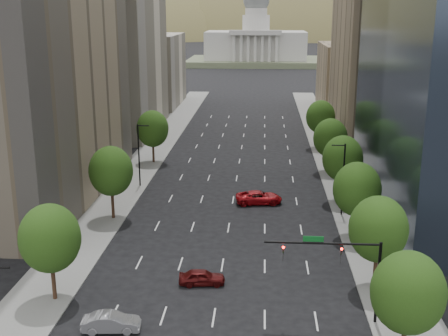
% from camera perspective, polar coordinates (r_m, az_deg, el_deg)
% --- Properties ---
extents(sidewalk_left, '(6.00, 200.00, 0.15)m').
position_cam_1_polar(sidewalk_left, '(78.22, -10.51, -2.83)').
color(sidewalk_left, slate).
rests_on(sidewalk_left, ground).
extents(sidewalk_right, '(6.00, 200.00, 0.15)m').
position_cam_1_polar(sidewalk_right, '(76.74, 12.57, -3.31)').
color(sidewalk_right, slate).
rests_on(sidewalk_right, ground).
extents(midrise_cream_left, '(14.00, 30.00, 35.00)m').
position_cam_1_polar(midrise_cream_left, '(118.55, -10.33, 11.99)').
color(midrise_cream_left, beige).
rests_on(midrise_cream_left, ground).
extents(filler_left, '(14.00, 26.00, 18.00)m').
position_cam_1_polar(filler_left, '(151.36, -7.14, 9.62)').
color(filler_left, beige).
rests_on(filler_left, ground).
extents(parking_tan_right, '(14.00, 30.00, 30.00)m').
position_cam_1_polar(parking_tan_right, '(114.21, 14.89, 10.34)').
color(parking_tan_right, '#8C7759').
rests_on(parking_tan_right, ground).
extents(filler_right, '(14.00, 26.00, 16.00)m').
position_cam_1_polar(filler_right, '(147.29, 12.35, 8.83)').
color(filler_right, '#8C7759').
rests_on(filler_right, ground).
extents(tree_right_0, '(5.20, 5.20, 8.39)m').
position_cam_1_polar(tree_right_0, '(42.71, 17.80, -11.70)').
color(tree_right_0, '#382316').
rests_on(tree_right_0, ground).
extents(tree_right_1, '(5.20, 5.20, 8.75)m').
position_cam_1_polar(tree_right_1, '(52.36, 15.07, -5.88)').
color(tree_right_1, '#382316').
rests_on(tree_right_1, ground).
extents(tree_right_2, '(5.20, 5.20, 8.61)m').
position_cam_1_polar(tree_right_2, '(63.55, 13.06, -2.06)').
color(tree_right_2, '#382316').
rests_on(tree_right_2, ground).
extents(tree_right_3, '(5.20, 5.20, 8.89)m').
position_cam_1_polar(tree_right_3, '(74.88, 11.69, 0.92)').
color(tree_right_3, '#382316').
rests_on(tree_right_3, ground).
extents(tree_right_4, '(5.20, 5.20, 8.46)m').
position_cam_1_polar(tree_right_4, '(88.49, 10.52, 2.94)').
color(tree_right_4, '#382316').
rests_on(tree_right_4, ground).
extents(tree_right_5, '(5.20, 5.20, 8.75)m').
position_cam_1_polar(tree_right_5, '(104.02, 9.57, 5.02)').
color(tree_right_5, '#382316').
rests_on(tree_right_5, ground).
extents(tree_left_0, '(5.20, 5.20, 8.75)m').
position_cam_1_polar(tree_left_0, '(50.81, -16.90, -6.70)').
color(tree_left_0, '#382316').
rests_on(tree_left_0, ground).
extents(tree_left_1, '(5.20, 5.20, 8.97)m').
position_cam_1_polar(tree_left_1, '(68.75, -11.16, -0.30)').
color(tree_left_1, '#382316').
rests_on(tree_left_1, ground).
extents(tree_left_2, '(5.20, 5.20, 8.68)m').
position_cam_1_polar(tree_left_2, '(93.44, -7.11, 3.89)').
color(tree_left_2, '#382316').
rests_on(tree_left_2, ground).
extents(streetlight_rn, '(1.70, 0.20, 9.00)m').
position_cam_1_polar(streetlight_rn, '(70.30, 11.71, -0.92)').
color(streetlight_rn, black).
rests_on(streetlight_rn, ground).
extents(streetlight_ln, '(1.70, 0.20, 9.00)m').
position_cam_1_polar(streetlight_ln, '(81.10, -8.41, 1.44)').
color(streetlight_ln, black).
rests_on(streetlight_ln, ground).
extents(traffic_signal, '(9.12, 0.40, 7.38)m').
position_cam_1_polar(traffic_signal, '(46.54, 12.15, -9.23)').
color(traffic_signal, black).
rests_on(traffic_signal, ground).
extents(capitol, '(60.00, 40.00, 35.20)m').
position_cam_1_polar(capitol, '(262.03, 3.16, 12.09)').
color(capitol, '#596647').
rests_on(capitol, ground).
extents(foothills, '(720.00, 413.00, 263.00)m').
position_cam_1_polar(foothills, '(615.14, 6.87, 9.67)').
color(foothills, olive).
rests_on(foothills, ground).
extents(car_maroon, '(4.36, 2.12, 1.43)m').
position_cam_1_polar(car_maroon, '(53.44, -2.21, -10.77)').
color(car_maroon, '#480C0C').
rests_on(car_maroon, ground).
extents(car_silver, '(4.70, 2.05, 1.50)m').
position_cam_1_polar(car_silver, '(47.26, -11.14, -14.81)').
color(car_silver, gray).
rests_on(car_silver, ground).
extents(car_red_far, '(6.27, 3.53, 1.65)m').
position_cam_1_polar(car_red_far, '(74.44, 3.49, -2.93)').
color(car_red_far, '#9B0B10').
rests_on(car_red_far, ground).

